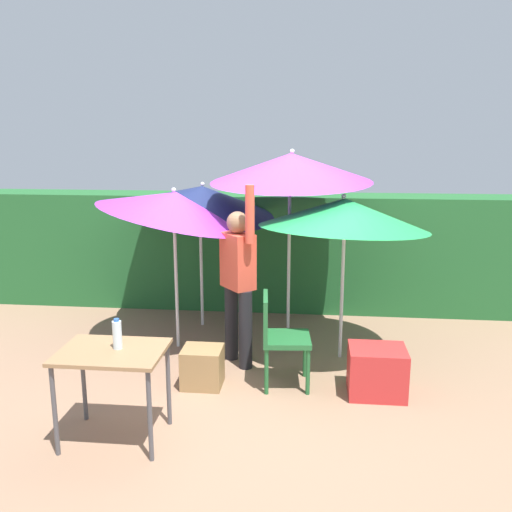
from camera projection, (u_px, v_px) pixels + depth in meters
name	position (u px, v px, depth m)	size (l,w,h in m)	color
ground_plane	(253.00, 366.00, 5.66)	(24.00, 24.00, 0.00)	#937056
hedge_row	(269.00, 251.00, 7.49)	(8.00, 0.70, 1.55)	#23602D
umbrella_rainbow	(174.00, 205.00, 5.87)	(1.65, 1.63, 1.95)	silver
umbrella_orange	(291.00, 168.00, 6.00)	(1.80, 1.81, 2.21)	silver
umbrella_yellow	(201.00, 199.00, 6.55)	(1.84, 1.82, 1.92)	silver
umbrella_navy	(344.00, 213.00, 5.56)	(1.75, 1.76, 1.79)	silver
person_vendor	(238.00, 277.00, 5.53)	(0.42, 0.48, 1.88)	black
chair_plastic	(279.00, 334.00, 5.13)	(0.48, 0.48, 0.89)	#236633
cooler_box	(377.00, 371.00, 5.00)	(0.52, 0.43, 0.45)	red
crate_cardboard	(202.00, 367.00, 5.19)	(0.37, 0.34, 0.37)	#9E7A4C
folding_table	(112.00, 361.00, 4.17)	(0.80, 0.60, 0.74)	#4C4C51
bottle_water	(117.00, 334.00, 4.16)	(0.07, 0.07, 0.24)	silver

